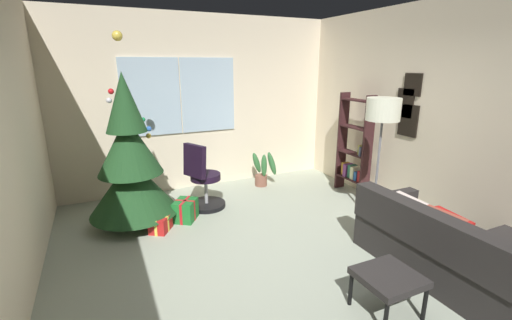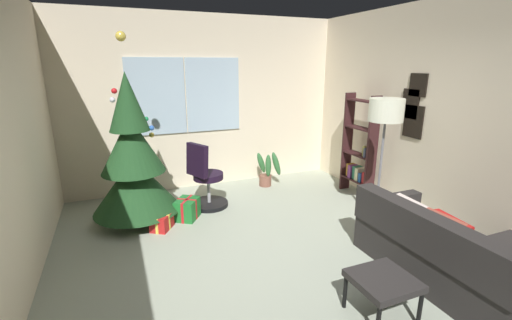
% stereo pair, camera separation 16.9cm
% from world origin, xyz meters
% --- Properties ---
extents(ground_plane, '(4.61, 5.89, 0.10)m').
position_xyz_m(ground_plane, '(0.00, 0.00, -0.05)').
color(ground_plane, '#9EA794').
extents(wall_back_with_windows, '(4.61, 0.12, 2.85)m').
position_xyz_m(wall_back_with_windows, '(-0.02, 2.99, 1.43)').
color(wall_back_with_windows, beige).
rests_on(wall_back_with_windows, ground_plane).
extents(wall_right_with_frames, '(0.12, 5.89, 2.85)m').
position_xyz_m(wall_right_with_frames, '(2.35, 0.00, 1.43)').
color(wall_right_with_frames, beige).
rests_on(wall_right_with_frames, ground_plane).
extents(couch, '(1.49, 1.76, 0.76)m').
position_xyz_m(couch, '(1.53, -0.76, 0.27)').
color(couch, '#292625').
rests_on(couch, ground_plane).
extents(footstool, '(0.49, 0.47, 0.37)m').
position_xyz_m(footstool, '(0.47, -0.85, 0.32)').
color(footstool, '#292625').
rests_on(footstool, ground_plane).
extents(holiday_tree, '(1.13, 1.13, 2.44)m').
position_xyz_m(holiday_tree, '(-1.28, 1.86, 0.82)').
color(holiday_tree, '#4C331E').
rests_on(holiday_tree, ground_plane).
extents(gift_box_red, '(0.34, 0.36, 0.21)m').
position_xyz_m(gift_box_red, '(-1.02, 1.49, 0.10)').
color(gift_box_red, red).
rests_on(gift_box_red, ground_plane).
extents(gift_box_green, '(0.41, 0.43, 0.29)m').
position_xyz_m(gift_box_green, '(-0.65, 1.68, 0.14)').
color(gift_box_green, '#1E722D').
rests_on(gift_box_green, ground_plane).
extents(office_chair, '(0.59, 0.56, 0.99)m').
position_xyz_m(office_chair, '(-0.31, 1.97, 0.39)').
color(office_chair, black).
rests_on(office_chair, ground_plane).
extents(bookshelf, '(0.18, 0.64, 1.63)m').
position_xyz_m(bookshelf, '(2.09, 1.53, 0.71)').
color(bookshelf, '#33191A').
rests_on(bookshelf, ground_plane).
extents(floor_lamp, '(0.41, 0.41, 1.67)m').
position_xyz_m(floor_lamp, '(1.61, 0.53, 1.44)').
color(floor_lamp, slate).
rests_on(floor_lamp, ground_plane).
extents(potted_plant, '(0.41, 0.39, 0.62)m').
position_xyz_m(potted_plant, '(0.92, 2.48, 0.27)').
color(potted_plant, brown).
rests_on(potted_plant, ground_plane).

